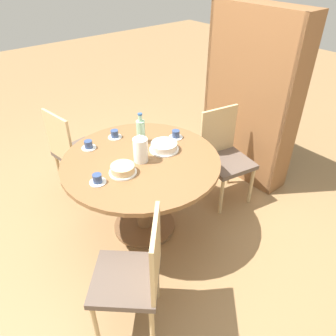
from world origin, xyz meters
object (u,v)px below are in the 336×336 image
Objects in this scene: cake_main at (164,147)px; chair_a at (224,154)px; cup_a at (176,135)px; cake_second at (123,169)px; chair_b at (74,150)px; cup_b at (97,179)px; cup_d at (115,135)px; water_bottle at (141,131)px; cup_c at (89,145)px; chair_c at (135,274)px; coffee_pot at (140,149)px; bookshelf at (250,99)px.

chair_a is at bearing 80.95° from cake_main.
cake_second is at bearing -76.56° from cup_a.
cup_b is at bearing 158.20° from chair_b.
cup_b is 1.00× the size of cup_d.
cup_b is (0.27, -0.58, -0.08)m from water_bottle.
cake_second is (0.95, -0.02, 0.29)m from chair_b.
chair_a reaches higher than cup_c.
chair_c is 1.21m from cup_c.
coffee_pot is 0.46m from cup_d.
coffee_pot is 1.92× the size of cup_d.
cake_second is (0.11, -1.61, -0.09)m from bookshelf.
cup_b is 0.67m from cup_d.
chair_c reaches higher than cup_c.
coffee_pot is at bearing 104.23° from cake_second.
cup_c is (-0.33, -0.69, 0.00)m from cup_a.
coffee_pot is 1.92× the size of cup_c.
coffee_pot is 1.12× the size of cake_second.
chair_b is at bearing 178.84° from cake_second.
bookshelf is 1.24m from water_bottle.
cup_c is 0.27m from cup_d.
cup_b is (0.14, -0.87, 0.00)m from cup_a.
cup_c reaches higher than cake_main.
chair_a reaches higher than cup_d.
chair_c reaches higher than cake_second.
chair_a is 1.15m from cake_second.
bookshelf reaches higher than coffee_pot.
water_bottle reaches higher than chair_c.
cake_second is 0.49m from cup_c.
coffee_pot is (0.90, 0.19, 0.37)m from chair_b.
cup_a is at bearing 103.09° from coffee_pot.
chair_b is 1.01m from cup_b.
cup_b is at bearing -85.88° from cake_main.
cup_a is 0.88m from cup_b.
cake_second is at bearing -52.72° from water_bottle.
cup_d is (-0.35, -0.42, 0.00)m from cup_a.
cake_main is at bearing 17.89° from water_bottle.
bookshelf is 1.16m from cake_main.
cup_c is at bearing -153.41° from chair_c.
chair_b is at bearing 166.43° from cup_b.
cup_b is at bearing -21.04° from cup_c.
cake_main is 0.23m from cup_a.
cup_a is (-0.16, 0.66, -0.00)m from cake_second.
water_bottle is 2.23× the size of cup_c.
coffee_pot is at bearing -4.80° from cup_d.
bookshelf is at bearing 77.02° from cup_c.
cake_second is 1.71× the size of cup_d.
coffee_pot is at bearing -36.16° from water_bottle.
cup_c is at bearing 166.30° from chair_b.
bookshelf is at bearing 73.84° from cup_d.
cup_a is at bearing -149.32° from chair_b.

